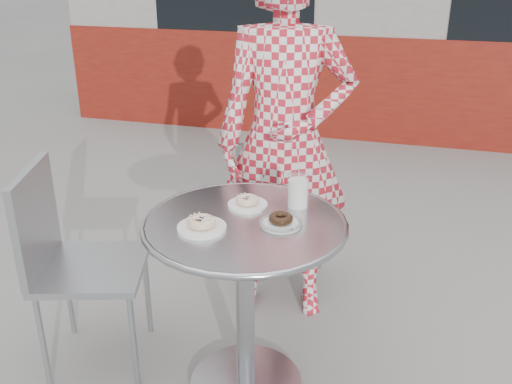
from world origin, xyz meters
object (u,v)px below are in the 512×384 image
(chair_left, at_px, (94,304))
(milk_cup, at_px, (298,192))
(plate_far, at_px, (248,202))
(plate_checker, at_px, (281,221))
(seated_person, at_px, (285,142))
(chair_far, at_px, (283,238))
(plate_near, at_px, (202,224))
(bistro_table, at_px, (245,266))

(chair_left, xyz_separation_m, milk_cup, (0.87, 0.19, 0.57))
(plate_far, xyz_separation_m, plate_checker, (0.17, -0.13, -0.00))
(seated_person, bearing_deg, plate_checker, -89.59)
(chair_far, relative_size, chair_left, 0.91)
(chair_left, height_order, milk_cup, same)
(chair_left, distance_m, plate_checker, 1.00)
(plate_far, height_order, plate_near, plate_near)
(plate_far, xyz_separation_m, plate_near, (-0.10, -0.24, 0.00))
(chair_left, relative_size, plate_checker, 5.84)
(plate_near, xyz_separation_m, milk_cup, (0.30, 0.29, 0.05))
(chair_left, xyz_separation_m, plate_checker, (0.85, 0.01, 0.52))
(chair_far, distance_m, chair_left, 1.11)
(seated_person, bearing_deg, milk_cup, -82.59)
(chair_left, bearing_deg, plate_far, -95.93)
(plate_checker, bearing_deg, milk_cup, 81.74)
(plate_far, bearing_deg, chair_left, -168.89)
(plate_far, bearing_deg, bistro_table, -77.93)
(seated_person, relative_size, milk_cup, 13.24)
(plate_far, relative_size, plate_near, 0.88)
(bistro_table, distance_m, milk_cup, 0.36)
(chair_left, relative_size, plate_far, 5.84)
(chair_far, distance_m, plate_checker, 1.07)
(chair_left, xyz_separation_m, plate_far, (0.68, 0.13, 0.53))
(bistro_table, xyz_separation_m, seated_person, (-0.00, 0.67, 0.30))
(milk_cup, bearing_deg, seated_person, 108.87)
(bistro_table, height_order, chair_left, chair_left)
(plate_far, bearing_deg, plate_near, -113.24)
(plate_checker, bearing_deg, chair_left, -179.57)
(bistro_table, distance_m, chair_left, 0.78)
(chair_far, xyz_separation_m, chair_left, (-0.66, -0.90, 0.03))
(bistro_table, bearing_deg, plate_far, 102.07)
(plate_near, height_order, milk_cup, milk_cup)
(plate_checker, bearing_deg, bistro_table, -176.05)
(plate_far, distance_m, milk_cup, 0.21)
(bistro_table, xyz_separation_m, plate_near, (-0.13, -0.11, 0.21))
(chair_far, bearing_deg, plate_far, 96.84)
(plate_far, bearing_deg, milk_cup, 15.19)
(milk_cup, bearing_deg, bistro_table, -130.97)
(plate_near, height_order, plate_checker, plate_near)
(bistro_table, relative_size, milk_cup, 5.88)
(seated_person, height_order, milk_cup, seated_person)
(chair_left, height_order, plate_checker, chair_left)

